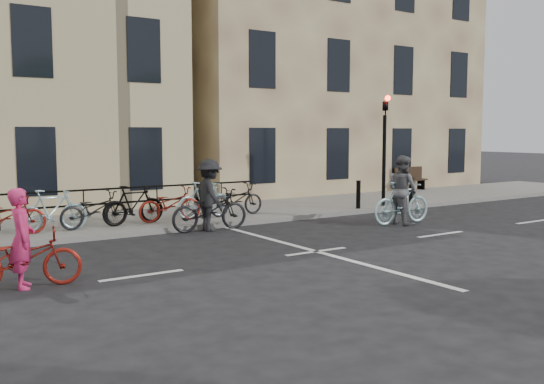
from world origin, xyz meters
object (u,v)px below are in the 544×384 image
cyclist_pink (23,254)px  traffic_light (385,136)px  cyclist_dark (210,203)px  bench (410,178)px  cyclist_grey (402,196)px

cyclist_pink → traffic_light: bearing=-59.9°
cyclist_pink → cyclist_dark: bearing=-45.3°
bench → cyclist_grey: bearing=-137.8°
cyclist_dark → cyclist_grey: bearing=-108.5°
cyclist_dark → traffic_light: bearing=-82.4°
cyclist_grey → cyclist_pink: bearing=100.5°
cyclist_pink → cyclist_grey: (10.42, 1.51, 0.21)m
cyclist_pink → cyclist_grey: 10.53m
bench → cyclist_grey: 8.85m
traffic_light → cyclist_dark: (-6.83, -0.58, -1.71)m
traffic_light → cyclist_pink: size_ratio=1.96×
traffic_light → cyclist_dark: size_ratio=1.81×
cyclist_pink → cyclist_dark: size_ratio=0.92×
traffic_light → cyclist_grey: bearing=-124.6°
traffic_light → bench: bearing=35.2°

